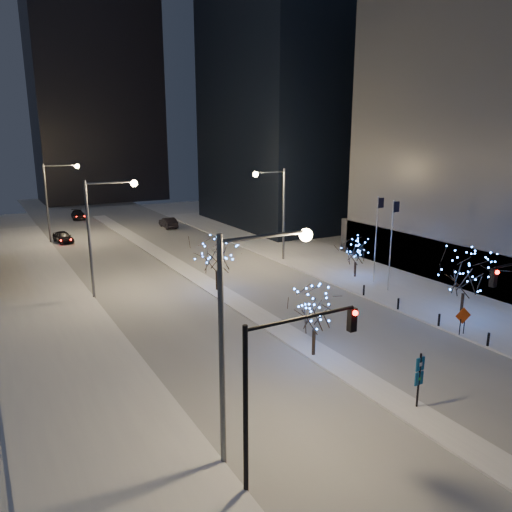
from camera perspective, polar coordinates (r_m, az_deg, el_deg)
ground at (r=27.01m, az=18.78°, el=-17.43°), size 160.00×160.00×0.00m
road at (r=54.66m, az=-9.51°, el=-0.77°), size 20.00×130.00×0.02m
median at (r=50.13m, az=-7.52°, el=-1.97°), size 2.00×80.00×0.15m
east_sidewalk at (r=49.82m, az=13.27°, el=-2.33°), size 10.00×90.00×0.15m
west_sidewalk at (r=37.56m, az=-21.75°, el=-8.41°), size 8.00×90.00×0.15m
horizon_block at (r=109.66m, az=-17.80°, el=17.14°), size 24.00×14.00×42.00m
street_lamp_w_near at (r=20.37m, az=-1.30°, el=-6.85°), size 4.40×0.56×10.00m
street_lamp_w_mid at (r=43.34m, az=-17.27°, el=3.73°), size 4.40×0.56×10.00m
street_lamp_w_far at (r=67.76m, az=-22.01°, el=6.83°), size 4.40×0.56×10.00m
street_lamp_east at (r=53.32m, az=2.38°, el=6.11°), size 3.90×0.56×10.00m
traffic_signal_west at (r=19.73m, az=2.88°, el=-13.12°), size 5.26×0.43×7.00m
flagpoles at (r=45.68m, az=14.43°, el=2.24°), size 1.35×2.60×8.00m
bollards at (r=39.74m, az=17.99°, el=-6.05°), size 0.16×12.16×0.90m
car_near at (r=68.34m, az=-21.18°, el=2.04°), size 2.37×4.47×1.45m
car_mid at (r=74.82m, az=-9.99°, el=3.77°), size 1.79×4.67×1.52m
car_far at (r=86.15m, az=-19.67°, el=4.45°), size 2.40×4.97×1.40m
holiday_tree_median_near at (r=31.04m, az=6.72°, el=-6.17°), size 4.37×4.37×4.51m
holiday_tree_median_far at (r=43.65m, az=-4.56°, el=0.19°), size 5.22×5.22×5.02m
holiday_tree_plaza_near at (r=40.26m, az=22.80°, el=-1.86°), size 5.27×5.27×5.24m
holiday_tree_plaza_far at (r=48.61m, az=11.36°, el=0.65°), size 4.16×4.16×4.07m
wayfinding_sign at (r=26.99m, az=18.16°, el=-12.83°), size 0.55×0.11×3.07m
construction_sign at (r=37.27m, az=22.57°, el=-6.58°), size 1.16×0.38×1.97m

